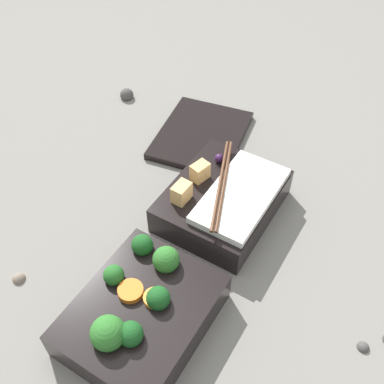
% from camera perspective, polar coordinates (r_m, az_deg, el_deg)
% --- Properties ---
extents(ground_plane, '(3.00, 3.00, 0.00)m').
position_cam_1_polar(ground_plane, '(0.68, -0.39, -8.02)').
color(ground_plane, slate).
extents(bento_tray_vegetable, '(0.19, 0.16, 0.08)m').
position_cam_1_polar(bento_tray_vegetable, '(0.60, -6.46, -14.95)').
color(bento_tray_vegetable, black).
rests_on(bento_tray_vegetable, ground_plane).
extents(bento_tray_rice, '(0.19, 0.16, 0.08)m').
position_cam_1_polar(bento_tray_rice, '(0.71, 3.91, -0.92)').
color(bento_tray_rice, black).
rests_on(bento_tray_rice, ground_plane).
extents(bento_lid, '(0.21, 0.18, 0.01)m').
position_cam_1_polar(bento_lid, '(0.86, 1.19, 7.24)').
color(bento_lid, black).
rests_on(bento_lid, ground_plane).
extents(pebble_0, '(0.02, 0.02, 0.02)m').
position_cam_1_polar(pebble_0, '(0.70, -21.19, -10.08)').
color(pebble_0, '#7A6B5B').
rests_on(pebble_0, ground_plane).
extents(pebble_1, '(0.02, 0.02, 0.02)m').
position_cam_1_polar(pebble_1, '(0.64, 20.97, -17.83)').
color(pebble_1, '#474442').
rests_on(pebble_1, ground_plane).
extents(pebble_3, '(0.03, 0.03, 0.03)m').
position_cam_1_polar(pebble_3, '(0.97, -8.28, 12.10)').
color(pebble_3, '#474442').
rests_on(pebble_3, ground_plane).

